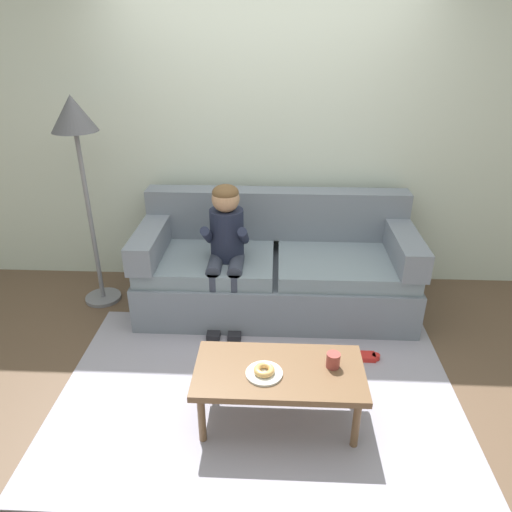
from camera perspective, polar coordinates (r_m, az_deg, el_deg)
name	(u,v)px	position (r m, az deg, el deg)	size (l,w,h in m)	color
ground	(260,368)	(3.39, 0.43, -13.34)	(10.00, 10.00, 0.00)	brown
wall_back	(267,125)	(4.08, 1.31, 15.52)	(8.00, 0.10, 2.80)	beige
area_rug	(258,392)	(3.20, 0.24, -16.11)	(2.56, 1.78, 0.01)	#9993A3
couch	(276,269)	(3.91, 2.38, -1.59)	(2.19, 0.90, 0.92)	slate
coffee_table	(279,375)	(2.82, 2.81, -14.18)	(0.98, 0.50, 0.38)	brown
person_child	(226,242)	(3.60, -3.64, 1.72)	(0.34, 0.58, 1.10)	#1E2338
plate	(264,373)	(2.75, 0.99, -13.98)	(0.21, 0.21, 0.01)	white
donut	(264,370)	(2.73, 0.99, -13.58)	(0.12, 0.12, 0.04)	tan
mug	(333,360)	(2.81, 9.29, -12.30)	(0.08, 0.08, 0.09)	#993D38
toy_controller	(364,357)	(3.53, 12.88, -11.81)	(0.23, 0.09, 0.05)	red
floor_lamp	(76,136)	(3.85, -20.85, 13.36)	(0.34, 0.34, 1.71)	slate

